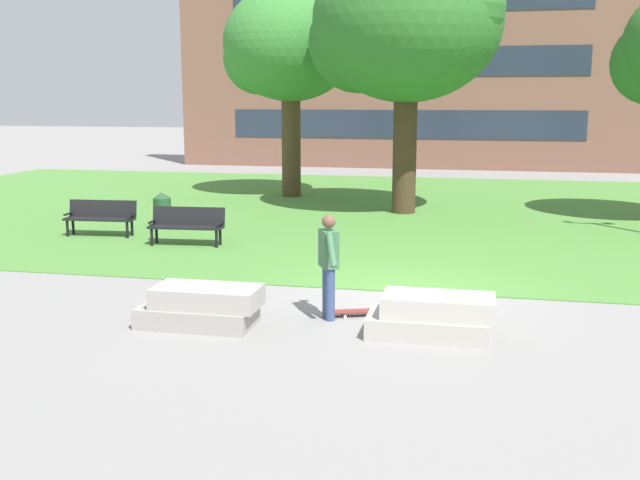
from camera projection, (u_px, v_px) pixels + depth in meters
The scene contains 12 objects.
ground_plane at pixel (402, 293), 13.74m from camera, with size 140.00×140.00×0.00m, color gray.
grass_lawn at pixel (435, 212), 23.34m from camera, with size 40.00×20.00×0.02m, color #4C8438.
concrete_block_center at pixel (202, 307), 11.70m from camera, with size 1.90×0.90×0.64m.
concrete_block_left at pixel (432, 317), 11.19m from camera, with size 1.88×0.90×0.64m.
person_skateboarder at pixel (329, 261), 11.95m from camera, with size 0.50×1.13×1.71m.
skateboard at pixel (357, 311), 12.26m from camera, with size 1.03×0.54×0.14m.
park_bench_near_left at pixel (101, 216), 19.22m from camera, with size 1.84×0.67×0.90m.
park_bench_near_right at pixel (187, 223), 18.02m from camera, with size 1.83×0.66×0.90m.
tree_far_right at pixel (289, 46), 26.02m from camera, with size 4.92×4.69×7.33m.
tree_near_left at pixel (405, 24), 22.09m from camera, with size 5.91×5.63×8.12m.
trash_bin at pixel (162, 210), 20.43m from camera, with size 0.49×0.49×0.96m.
building_facade_distant at pixel (406, 53), 36.70m from camera, with size 23.08×1.03×11.33m.
Camera 1 is at (1.30, -13.33, 3.54)m, focal length 42.00 mm.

